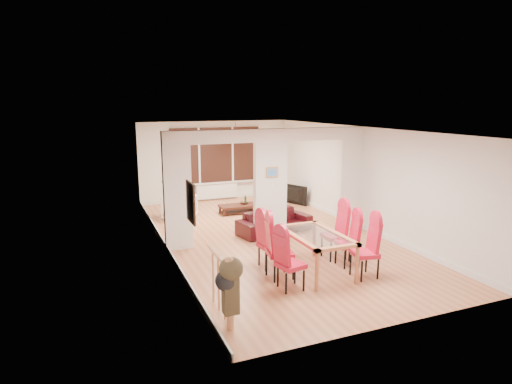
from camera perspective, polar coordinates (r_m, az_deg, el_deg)
floor at (r=10.38m, az=1.87°, el=-6.04°), size 5.00×9.00×0.01m
room_walls at (r=10.06m, az=1.92°, el=1.03°), size 5.00×9.00×2.60m
divider_wall at (r=10.06m, az=1.92°, el=1.03°), size 5.00×0.18×2.60m
bay_window_blinds at (r=14.16m, az=-5.36°, el=4.94°), size 3.00×0.08×1.80m
radiator at (r=14.31m, az=-5.23°, el=0.15°), size 1.40×0.08×0.50m
pendant_light at (r=13.11m, az=-2.71°, el=7.29°), size 0.36×0.36×0.36m
stair_newel at (r=6.64m, az=-4.91°, el=-11.58°), size 0.40×1.20×1.10m
wall_poster at (r=6.99m, az=-8.71°, el=-1.39°), size 0.04×0.52×0.67m
pillar_photo at (r=9.92m, az=2.16°, el=2.63°), size 0.30×0.03×0.25m
dining_table at (r=8.29m, az=7.93°, el=-8.05°), size 0.91×1.62×0.76m
dining_chair_la at (r=7.47m, az=4.68°, el=-9.09°), size 0.50×0.50×1.04m
dining_chair_lb at (r=7.91m, az=3.21°, el=-7.50°), size 0.53×0.53×1.13m
dining_chair_lc at (r=8.40m, az=1.96°, el=-6.58°), size 0.47×0.47×1.06m
dining_chair_ra at (r=8.18m, az=14.33°, el=-7.38°), size 0.52×0.52×1.09m
dining_chair_rb at (r=8.69m, az=12.15°, el=-6.38°), size 0.48×0.48×1.02m
dining_chair_rc at (r=9.01m, az=10.39°, el=-5.35°), size 0.47×0.47×1.10m
sofa at (r=10.66m, az=2.49°, el=-4.01°), size 1.99×1.10×0.55m
armchair at (r=12.00m, az=-10.18°, el=-2.04°), size 1.06×1.06×0.70m
person at (r=12.00m, az=-11.36°, el=0.86°), size 0.73×0.51×1.90m
television at (r=13.66m, az=4.67°, el=-0.36°), size 1.04×0.57×0.62m
coffee_table at (r=12.56m, az=-2.38°, el=-2.27°), size 1.18×0.75×0.25m
bottle at (r=12.57m, az=-1.43°, el=-1.04°), size 0.07×0.07×0.26m
bowl at (r=12.63m, az=-1.58°, el=-1.47°), size 0.23×0.23×0.06m
shoes at (r=9.84m, az=1.65°, el=-6.74°), size 0.24×0.26×0.10m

